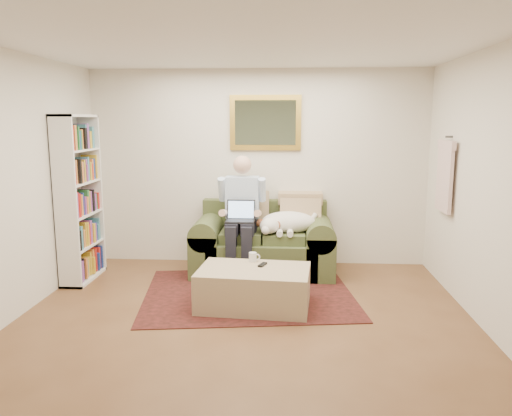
# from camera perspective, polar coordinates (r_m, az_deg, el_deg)

# --- Properties ---
(room_shell) EXTENTS (4.51, 5.00, 2.61)m
(room_shell) POSITION_cam_1_polar(r_m,az_deg,el_deg) (4.59, -1.49, 2.08)
(room_shell) COLOR brown
(room_shell) RESTS_ON ground
(rug) EXTENTS (2.53, 2.13, 0.01)m
(rug) POSITION_cam_1_polar(r_m,az_deg,el_deg) (5.71, -0.84, -9.74)
(rug) COLOR black
(rug) RESTS_ON room_shell
(sofa) EXTENTS (1.78, 0.90, 1.07)m
(sofa) POSITION_cam_1_polar(r_m,az_deg,el_deg) (6.41, 0.83, -4.69)
(sofa) COLOR #4D5A30
(sofa) RESTS_ON room_shell
(seated_man) EXTENTS (0.59, 0.84, 1.50)m
(seated_man) POSITION_cam_1_polar(r_m,az_deg,el_deg) (6.17, -1.71, -1.07)
(seated_man) COLOR #8CADD8
(seated_man) RESTS_ON sofa
(laptop) EXTENTS (0.35, 0.27, 0.25)m
(laptop) POSITION_cam_1_polar(r_m,az_deg,el_deg) (6.10, -1.77, -0.86)
(laptop) COLOR black
(laptop) RESTS_ON seated_man
(sleeping_dog) EXTENTS (0.73, 0.46, 0.27)m
(sleeping_dog) POSITION_cam_1_polar(r_m,az_deg,el_deg) (6.23, 3.73, -1.62)
(sleeping_dog) COLOR white
(sleeping_dog) RESTS_ON sofa
(ottoman) EXTENTS (1.20, 0.82, 0.41)m
(ottoman) POSITION_cam_1_polar(r_m,az_deg,el_deg) (5.27, -0.24, -9.12)
(ottoman) COLOR tan
(ottoman) RESTS_ON room_shell
(coffee_mug) EXTENTS (0.08, 0.08, 0.10)m
(coffee_mug) POSITION_cam_1_polar(r_m,az_deg,el_deg) (5.45, -0.38, -5.63)
(coffee_mug) COLOR white
(coffee_mug) RESTS_ON ottoman
(tv_remote) EXTENTS (0.10, 0.16, 0.02)m
(tv_remote) POSITION_cam_1_polar(r_m,az_deg,el_deg) (5.31, 0.74, -6.49)
(tv_remote) COLOR black
(tv_remote) RESTS_ON ottoman
(bookshelf) EXTENTS (0.28, 0.80, 2.00)m
(bookshelf) POSITION_cam_1_polar(r_m,az_deg,el_deg) (6.37, -19.57, 1.00)
(bookshelf) COLOR white
(bookshelf) RESTS_ON room_shell
(wall_mirror) EXTENTS (0.94, 0.04, 0.72)m
(wall_mirror) POSITION_cam_1_polar(r_m,az_deg,el_deg) (6.65, 1.07, 9.72)
(wall_mirror) COLOR gold
(wall_mirror) RESTS_ON room_shell
(hanging_shirt) EXTENTS (0.06, 0.52, 0.90)m
(hanging_shirt) POSITION_cam_1_polar(r_m,az_deg,el_deg) (6.07, 20.79, 3.84)
(hanging_shirt) COLOR beige
(hanging_shirt) RESTS_ON room_shell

